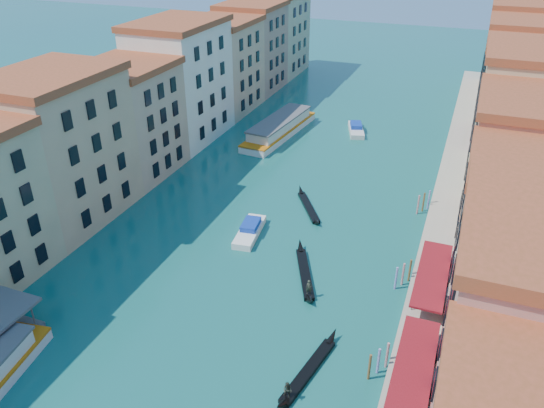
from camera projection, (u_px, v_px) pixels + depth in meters
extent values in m
cube|color=tan|center=(61.00, 152.00, 69.10)|extent=(12.00, 17.00, 19.00)
cube|color=brown|center=(45.00, 76.00, 64.27)|extent=(12.80, 17.40, 1.00)
cube|color=tan|center=(131.00, 122.00, 82.36)|extent=(12.00, 14.00, 16.50)
cube|color=brown|center=(123.00, 66.00, 78.13)|extent=(12.80, 14.40, 1.00)
cube|color=beige|center=(181.00, 84.00, 94.58)|extent=(12.00, 18.00, 20.00)
cube|color=brown|center=(176.00, 23.00, 89.50)|extent=(12.80, 18.40, 1.00)
cube|color=tan|center=(223.00, 68.00, 109.06)|extent=(12.00, 16.00, 17.50)
cube|color=brown|center=(221.00, 21.00, 104.59)|extent=(12.80, 16.40, 1.00)
cube|color=#A37961|center=(252.00, 50.00, 121.47)|extent=(12.00, 15.00, 18.50)
cube|color=brown|center=(252.00, 5.00, 116.76)|extent=(12.80, 15.40, 1.00)
cube|color=tan|center=(277.00, 35.00, 134.42)|extent=(12.00, 17.00, 19.00)
cube|color=#BB7360|center=(532.00, 344.00, 38.35)|extent=(12.00, 17.00, 19.00)
cube|color=beige|center=(523.00, 248.00, 51.61)|extent=(12.00, 14.00, 16.50)
cube|color=#BA6D4E|center=(521.00, 178.00, 63.49)|extent=(12.00, 16.00, 18.00)
cube|color=brown|center=(540.00, 101.00, 58.90)|extent=(12.80, 16.40, 1.00)
cube|color=tan|center=(520.00, 124.00, 76.89)|extent=(12.00, 18.00, 20.00)
cube|color=brown|center=(537.00, 50.00, 71.81)|extent=(12.80, 18.40, 1.00)
cube|color=#994D45|center=(516.00, 99.00, 90.96)|extent=(12.00, 15.00, 17.50)
cube|color=brown|center=(529.00, 44.00, 86.49)|extent=(12.80, 15.40, 1.00)
cube|color=tan|center=(515.00, 74.00, 103.37)|extent=(12.00, 16.00, 18.50)
cube|color=brown|center=(527.00, 22.00, 98.66)|extent=(12.80, 16.40, 1.00)
cube|color=tan|center=(515.00, 53.00, 116.60)|extent=(12.00, 17.00, 19.50)
cube|color=brown|center=(525.00, 4.00, 111.65)|extent=(12.80, 17.40, 1.00)
cube|color=#A7A086|center=(448.00, 190.00, 79.11)|extent=(4.00, 140.00, 1.00)
cube|color=maroon|center=(411.00, 378.00, 43.96)|extent=(3.20, 15.30, 0.25)
cylinder|color=#515153|center=(402.00, 346.00, 49.29)|extent=(0.12, 0.12, 3.00)
cube|color=maroon|center=(433.00, 274.00, 56.61)|extent=(3.20, 12.60, 0.25)
cylinder|color=#515153|center=(412.00, 306.00, 54.35)|extent=(0.12, 0.12, 3.00)
cylinder|color=#515153|center=(422.00, 262.00, 61.21)|extent=(0.12, 0.12, 3.00)
cylinder|color=brown|center=(369.00, 368.00, 47.17)|extent=(0.24, 0.24, 3.20)
cylinder|color=brown|center=(378.00, 362.00, 47.80)|extent=(0.24, 0.24, 3.20)
cylinder|color=brown|center=(387.00, 356.00, 48.43)|extent=(0.24, 0.24, 3.20)
cylinder|color=brown|center=(396.00, 279.00, 58.60)|extent=(0.24, 0.24, 3.20)
cylinder|color=brown|center=(403.00, 275.00, 59.23)|extent=(0.24, 0.24, 3.20)
cylinder|color=brown|center=(410.00, 272.00, 59.86)|extent=(0.24, 0.24, 3.20)
cylinder|color=brown|center=(418.00, 206.00, 73.30)|extent=(0.24, 0.24, 3.20)
cylinder|color=brown|center=(423.00, 203.00, 73.92)|extent=(0.24, 0.24, 3.20)
cylinder|color=brown|center=(429.00, 201.00, 74.55)|extent=(0.24, 0.24, 3.20)
cube|color=white|center=(279.00, 132.00, 99.74)|extent=(7.29, 22.58, 1.33)
cube|color=silver|center=(280.00, 124.00, 99.05)|extent=(6.27, 18.11, 1.77)
cube|color=#515153|center=(280.00, 119.00, 98.54)|extent=(6.66, 18.69, 0.28)
cube|color=#CA660B|center=(279.00, 129.00, 99.45)|extent=(7.34, 22.58, 0.28)
cube|color=black|center=(305.00, 274.00, 61.29)|extent=(4.93, 9.09, 0.47)
cone|color=black|center=(300.00, 246.00, 65.69)|extent=(1.73, 2.31, 1.76)
cone|color=black|center=(310.00, 301.00, 56.56)|extent=(1.58, 1.98, 1.55)
imported|color=#2D3125|center=(309.00, 287.00, 57.28)|extent=(0.78, 0.67, 1.81)
cube|color=black|center=(308.00, 371.00, 48.33)|extent=(2.76, 8.84, 0.44)
cone|color=black|center=(333.00, 336.00, 51.77)|extent=(1.24, 2.10, 1.64)
cone|color=black|center=(280.00, 406.00, 44.58)|extent=(1.18, 1.77, 1.45)
imported|color=#2A2E24|center=(287.00, 390.00, 45.09)|extent=(0.93, 0.79, 1.69)
cube|color=black|center=(308.00, 207.00, 75.07)|extent=(5.47, 7.84, 0.43)
cone|color=black|center=(301.00, 190.00, 79.00)|extent=(1.75, 2.08, 1.60)
cone|color=black|center=(317.00, 223.00, 70.83)|extent=(1.57, 1.80, 1.41)
cube|color=white|center=(250.00, 232.00, 68.90)|extent=(3.40, 8.06, 0.89)
cube|color=#13369D|center=(251.00, 225.00, 69.00)|extent=(2.41, 3.57, 0.78)
cube|color=silver|center=(356.00, 130.00, 101.03)|extent=(4.80, 8.31, 0.91)
cube|color=#13369D|center=(356.00, 125.00, 101.14)|extent=(2.98, 3.86, 0.79)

